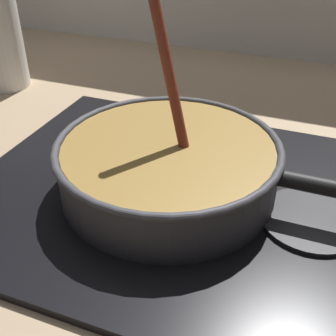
# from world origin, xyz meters

# --- Properties ---
(ground) EXTENTS (2.40, 1.60, 0.04)m
(ground) POSITION_xyz_m (0.00, 0.00, -0.02)
(ground) COLOR #9E8466
(hob_plate) EXTENTS (0.56, 0.48, 0.01)m
(hob_plate) POSITION_xyz_m (0.10, 0.13, 0.01)
(hob_plate) COLOR black
(hob_plate) RESTS_ON ground
(burner_ring) EXTENTS (0.17, 0.17, 0.01)m
(burner_ring) POSITION_xyz_m (0.10, 0.13, 0.02)
(burner_ring) COLOR #592D0C
(burner_ring) RESTS_ON hob_plate
(spare_burner) EXTENTS (0.13, 0.13, 0.01)m
(spare_burner) POSITION_xyz_m (0.30, 0.13, 0.01)
(spare_burner) COLOR #262628
(spare_burner) RESTS_ON hob_plate
(cooking_pan) EXTENTS (0.47, 0.31, 0.28)m
(cooking_pan) POSITION_xyz_m (0.10, 0.13, 0.05)
(cooking_pan) COLOR #38383D
(cooking_pan) RESTS_ON hob_plate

